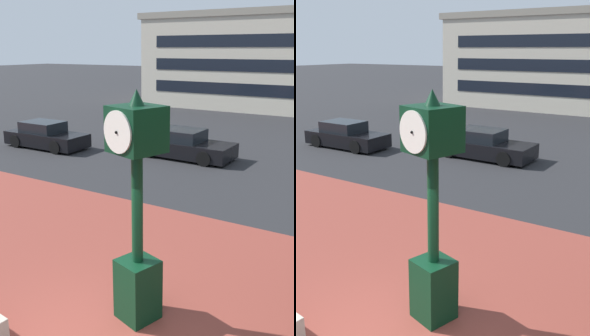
{
  "view_description": "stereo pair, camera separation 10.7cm",
  "coord_description": "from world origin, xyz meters",
  "views": [
    {
      "loc": [
        3.87,
        -4.17,
        4.72
      ],
      "look_at": [
        0.28,
        1.6,
        2.78
      ],
      "focal_mm": 44.65,
      "sensor_mm": 36.0,
      "label": 1
    },
    {
      "loc": [
        3.96,
        -4.11,
        4.72
      ],
      "look_at": [
        0.28,
        1.6,
        2.78
      ],
      "focal_mm": 44.65,
      "sensor_mm": 36.0,
      "label": 2
    }
  ],
  "objects": [
    {
      "name": "street_clock",
      "position": [
        0.24,
        1.35,
        2.07
      ],
      "size": [
        0.94,
        0.97,
        4.12
      ],
      "rotation": [
        0.0,
        0.0,
        -0.29
      ],
      "color": "black",
      "rests_on": "ground"
    },
    {
      "name": "car_street_near",
      "position": [
        -4.4,
        12.21,
        0.57
      ],
      "size": [
        4.45,
        1.96,
        1.28
      ],
      "rotation": [
        0.0,
        0.0,
        4.7
      ],
      "color": "black",
      "rests_on": "ground"
    },
    {
      "name": "car_street_far",
      "position": [
        -11.1,
        10.41,
        0.57
      ],
      "size": [
        4.25,
        1.86,
        1.28
      ],
      "rotation": [
        0.0,
        0.0,
        4.72
      ],
      "color": "black",
      "rests_on": "ground"
    },
    {
      "name": "plaza_brick_paving",
      "position": [
        0.0,
        1.17,
        0.0
      ],
      "size": [
        44.0,
        10.33,
        0.01
      ],
      "primitive_type": "cube",
      "color": "brown",
      "rests_on": "ground"
    }
  ]
}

